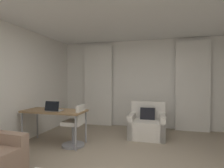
{
  "coord_description": "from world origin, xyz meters",
  "views": [
    {
      "loc": [
        0.56,
        -2.55,
        1.4
      ],
      "look_at": [
        -0.49,
        1.31,
        1.32
      ],
      "focal_mm": 29.46,
      "sensor_mm": 36.0,
      "label": 1
    }
  ],
  "objects_px": {
    "desk_chair": "(75,128)",
    "laptop": "(54,109)",
    "armchair": "(147,125)",
    "desk": "(54,113)"
  },
  "relations": [
    {
      "from": "armchair",
      "to": "laptop",
      "type": "relative_size",
      "value": 2.68
    },
    {
      "from": "armchair",
      "to": "desk_chair",
      "type": "relative_size",
      "value": 0.99
    },
    {
      "from": "armchair",
      "to": "laptop",
      "type": "bearing_deg",
      "value": -148.62
    },
    {
      "from": "desk",
      "to": "laptop",
      "type": "bearing_deg",
      "value": -63.05
    },
    {
      "from": "desk",
      "to": "desk_chair",
      "type": "xyz_separation_m",
      "value": [
        0.5,
        -0.01,
        -0.29
      ]
    },
    {
      "from": "armchair",
      "to": "laptop",
      "type": "xyz_separation_m",
      "value": [
        -1.88,
        -1.15,
        0.5
      ]
    },
    {
      "from": "desk_chair",
      "to": "desk",
      "type": "bearing_deg",
      "value": 178.93
    },
    {
      "from": "desk_chair",
      "to": "laptop",
      "type": "xyz_separation_m",
      "value": [
        -0.44,
        -0.1,
        0.4
      ]
    },
    {
      "from": "desk",
      "to": "desk_chair",
      "type": "bearing_deg",
      "value": -1.07
    },
    {
      "from": "desk_chair",
      "to": "laptop",
      "type": "height_order",
      "value": "laptop"
    }
  ]
}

